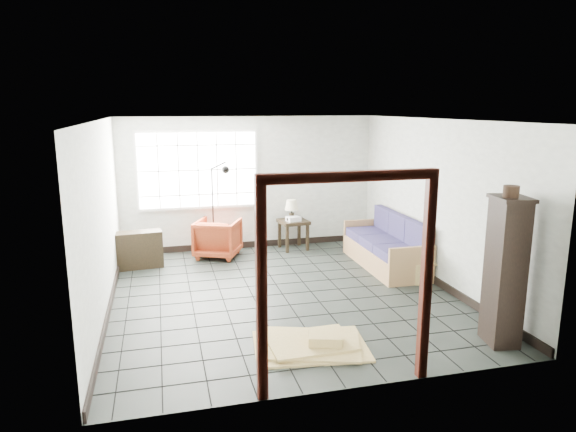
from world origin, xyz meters
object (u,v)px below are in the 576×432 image
object	(u,v)px
side_table	(293,225)
tall_shelf	(505,270)
futon_sofa	(388,248)
armchair	(218,236)

from	to	relation	value
side_table	tall_shelf	xyz separation A→B (m)	(1.35, -4.61, 0.43)
futon_sofa	side_table	xyz separation A→B (m)	(-1.34, 1.50, 0.15)
armchair	side_table	distance (m)	1.52
armchair	side_table	world-z (taller)	armchair
futon_sofa	armchair	size ratio (longest dim) A/B	2.66
side_table	tall_shelf	world-z (taller)	tall_shelf
futon_sofa	side_table	bearing A→B (deg)	132.13
armchair	tall_shelf	xyz separation A→B (m)	(2.86, -4.45, 0.51)
side_table	tall_shelf	size ratio (longest dim) A/B	0.33
futon_sofa	armchair	bearing A→B (deg)	155.25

